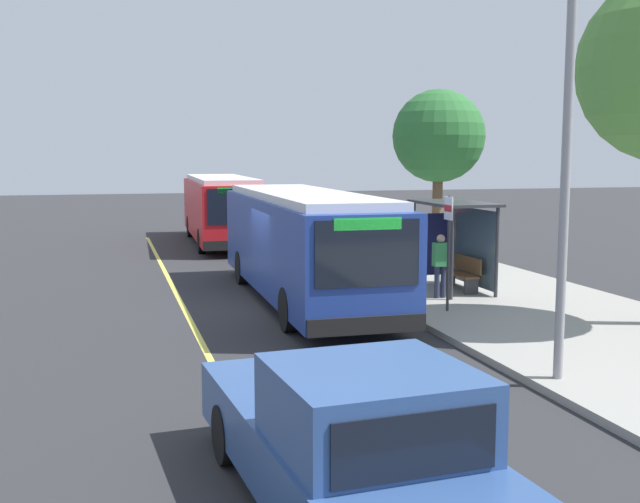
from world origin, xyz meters
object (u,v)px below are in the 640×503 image
Objects in this scene: pedestrian_commuter at (440,262)px; waiting_bench at (462,273)px; transit_bus_main at (304,242)px; route_sign_post at (448,237)px; transit_bus_second at (221,207)px; pickup_truck at (346,440)px.

waiting_bench is at bearing 130.82° from pedestrian_commuter.
route_sign_post is at bearing 45.39° from transit_bus_main.
pickup_truck is (26.16, -2.47, -0.76)m from transit_bus_second.
transit_bus_main is 12.40m from pickup_truck.
transit_bus_second reaches higher than pedestrian_commuter.
route_sign_post reaches higher than pickup_truck.
pedestrian_commuter reaches higher than waiting_bench.
waiting_bench is at bearing 148.88° from pickup_truck.
waiting_bench is at bearing 86.80° from transit_bus_main.
transit_bus_main is 14.07m from transit_bus_second.
pedestrian_commuter is (-10.88, 6.04, 0.26)m from pickup_truck.
transit_bus_main is at bearing 167.75° from pickup_truck.
waiting_bench is at bearing 147.36° from route_sign_post.
transit_bus_second is 15.10m from waiting_bench.
route_sign_post is at bearing -32.64° from waiting_bench.
transit_bus_second and route_sign_post have the same top height.
transit_bus_main is 1.03× the size of transit_bus_second.
pedestrian_commuter is at bearing 161.47° from route_sign_post.
pedestrian_commuter is at bearing 70.49° from transit_bus_main.
pickup_truck is at bearing -31.12° from waiting_bench.
pickup_truck is 10.83m from route_sign_post.
pickup_truck is 3.46× the size of waiting_bench.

